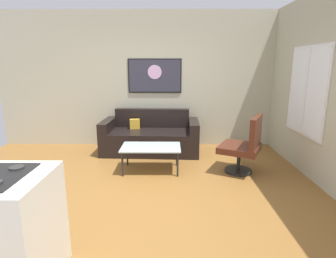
{
  "coord_description": "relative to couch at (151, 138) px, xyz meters",
  "views": [
    {
      "loc": [
        0.45,
        -3.41,
        1.71
      ],
      "look_at": [
        0.41,
        0.9,
        0.7
      ],
      "focal_mm": 29.12,
      "sensor_mm": 36.0,
      "label": 1
    }
  ],
  "objects": [
    {
      "name": "coffee_table",
      "position": [
        0.08,
        -1.02,
        0.09
      ],
      "size": [
        0.96,
        0.58,
        0.42
      ],
      "color": "silver",
      "rests_on": "ground"
    },
    {
      "name": "ground",
      "position": [
        -0.05,
        -1.87,
        -0.31
      ],
      "size": [
        6.4,
        6.4,
        0.04
      ],
      "primitive_type": "cube",
      "color": "brown"
    },
    {
      "name": "window",
      "position": [
        2.53,
        -0.97,
        1.02
      ],
      "size": [
        0.03,
        1.19,
        1.41
      ],
      "color": "silver"
    },
    {
      "name": "right_wall",
      "position": [
        2.57,
        -1.57,
        1.11
      ],
      "size": [
        0.05,
        6.4,
        2.8
      ],
      "primitive_type": "cube",
      "color": "#B5B297",
      "rests_on": "ground"
    },
    {
      "name": "armchair",
      "position": [
        1.58,
        -1.1,
        0.17
      ],
      "size": [
        0.82,
        0.83,
        0.94
      ],
      "color": "black",
      "rests_on": "ground"
    },
    {
      "name": "wall_painting",
      "position": [
        0.07,
        0.51,
        1.2
      ],
      "size": [
        1.12,
        0.03,
        0.71
      ],
      "color": "black"
    },
    {
      "name": "back_wall",
      "position": [
        -0.05,
        0.56,
        1.11
      ],
      "size": [
        6.4,
        0.05,
        2.8
      ],
      "primitive_type": "cube",
      "color": "#B5B299",
      "rests_on": "ground"
    },
    {
      "name": "couch",
      "position": [
        0.0,
        0.0,
        0.0
      ],
      "size": [
        1.92,
        0.94,
        0.83
      ],
      "color": "black",
      "rests_on": "ground"
    }
  ]
}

